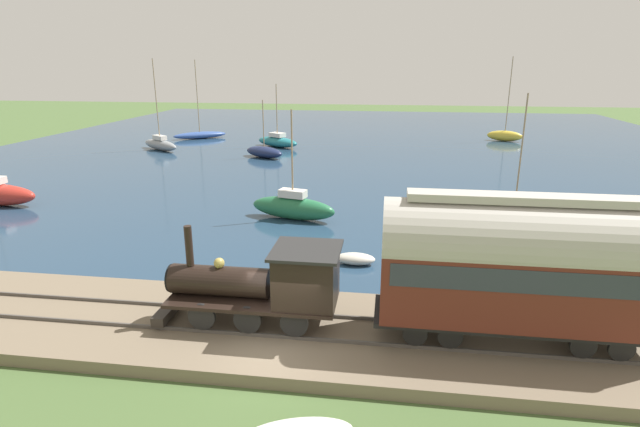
% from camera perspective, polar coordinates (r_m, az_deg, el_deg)
% --- Properties ---
extents(ground_plane, '(200.00, 200.00, 0.00)m').
position_cam_1_polar(ground_plane, '(16.36, -4.81, -16.44)').
color(ground_plane, '#476033').
extents(harbor_water, '(80.00, 80.00, 0.01)m').
position_cam_1_polar(harbor_water, '(58.68, 4.84, 8.03)').
color(harbor_water, navy).
rests_on(harbor_water, ground).
extents(rail_embankment, '(5.76, 56.00, 0.55)m').
position_cam_1_polar(rail_embankment, '(17.42, -3.78, -13.33)').
color(rail_embankment, '#756651').
rests_on(rail_embankment, ground).
extents(steam_locomotive, '(2.19, 6.19, 3.30)m').
position_cam_1_polar(steam_locomotive, '(16.68, -5.69, -7.68)').
color(steam_locomotive, black).
rests_on(steam_locomotive, rail_embankment).
extents(passenger_coach, '(2.38, 8.53, 4.74)m').
position_cam_1_polar(passenger_coach, '(16.32, 21.67, -5.25)').
color(passenger_coach, black).
rests_on(passenger_coach, rail_embankment).
extents(sailboat_blue, '(4.77, 6.12, 9.29)m').
position_cam_1_polar(sailboat_blue, '(63.68, -13.57, 8.75)').
color(sailboat_blue, '#335199').
rests_on(sailboat_blue, harbor_water).
extents(sailboat_yellow, '(2.46, 4.20, 9.64)m').
position_cam_1_polar(sailboat_yellow, '(63.81, 20.36, 8.38)').
color(sailboat_yellow, gold).
rests_on(sailboat_yellow, harbor_water).
extents(sailboat_green, '(2.47, 5.43, 6.46)m').
position_cam_1_polar(sailboat_green, '(29.65, -3.11, 0.75)').
color(sailboat_green, '#236B42').
rests_on(sailboat_green, harbor_water).
extents(sailboat_teal, '(4.28, 5.64, 6.77)m').
position_cam_1_polar(sailboat_teal, '(55.85, -4.89, 8.23)').
color(sailboat_teal, '#1E707A').
rests_on(sailboat_teal, harbor_water).
extents(sailboat_gray, '(4.28, 5.52, 9.37)m').
position_cam_1_polar(sailboat_gray, '(56.22, -17.79, 7.58)').
color(sailboat_gray, gray).
rests_on(sailboat_gray, harbor_water).
extents(sailboat_navy, '(3.69, 4.72, 5.57)m').
position_cam_1_polar(sailboat_navy, '(49.58, -6.40, 7.01)').
color(sailboat_navy, '#192347').
rests_on(sailboat_navy, harbor_water).
extents(sailboat_brown, '(1.67, 4.24, 7.23)m').
position_cam_1_polar(sailboat_brown, '(33.93, 21.43, 1.23)').
color(sailboat_brown, brown).
rests_on(sailboat_brown, harbor_water).
extents(rowboat_mid_harbor, '(2.77, 2.13, 0.40)m').
position_cam_1_polar(rowboat_mid_harbor, '(21.68, 10.45, -7.28)').
color(rowboat_mid_harbor, '#B7B2A3').
rests_on(rowboat_mid_harbor, harbor_water).
extents(rowboat_near_shore, '(0.93, 1.85, 0.53)m').
position_cam_1_polar(rowboat_near_shore, '(23.21, 4.07, -5.18)').
color(rowboat_near_shore, beige).
rests_on(rowboat_near_shore, harbor_water).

